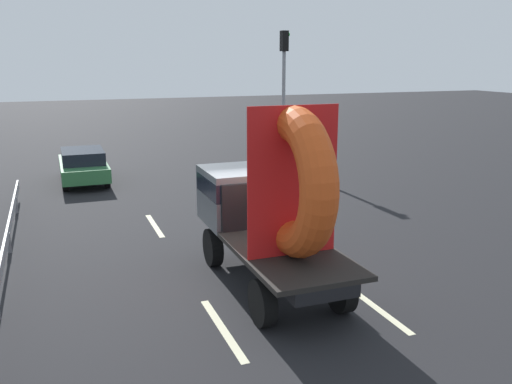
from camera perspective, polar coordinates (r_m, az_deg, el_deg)
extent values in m
plane|color=black|center=(12.99, 1.30, -8.92)|extent=(120.00, 120.00, 0.00)
cylinder|color=black|center=(13.63, -4.50, -5.74)|extent=(0.28, 0.93, 0.93)
cylinder|color=black|center=(14.16, 2.14, -4.95)|extent=(0.28, 0.93, 0.93)
cylinder|color=black|center=(10.66, 0.68, -11.44)|extent=(0.28, 0.93, 0.93)
cylinder|color=black|center=(11.34, 8.83, -10.02)|extent=(0.28, 0.93, 0.93)
cube|color=black|center=(12.17, 1.67, -5.88)|extent=(1.30, 5.34, 0.25)
cube|color=#4C5156|center=(13.51, -1.14, -0.33)|extent=(2.00, 1.81, 1.35)
cube|color=black|center=(13.40, -1.08, 0.86)|extent=(2.02, 1.72, 0.44)
cube|color=black|center=(11.33, 3.42, -6.48)|extent=(2.00, 3.53, 0.10)
cube|color=black|center=(12.65, 0.30, -1.42)|extent=(1.80, 0.08, 1.10)
torus|color=#D84C19|center=(10.75, 3.86, 1.03)|extent=(0.71, 3.00, 3.00)
cube|color=red|center=(10.75, 3.86, 1.03)|extent=(1.90, 0.03, 3.00)
cylinder|color=black|center=(25.02, -19.46, 2.18)|extent=(0.22, 0.64, 0.64)
cylinder|color=black|center=(25.09, -15.89, 2.47)|extent=(0.22, 0.64, 0.64)
cylinder|color=black|center=(22.38, -19.26, 0.90)|extent=(0.22, 0.64, 0.64)
cylinder|color=black|center=(22.46, -15.28, 1.23)|extent=(0.22, 0.64, 0.64)
cube|color=#33723F|center=(23.67, -17.53, 2.39)|extent=(1.81, 4.22, 0.55)
cube|color=black|center=(23.48, -17.61, 3.60)|extent=(1.63, 2.36, 0.50)
cylinder|color=gray|center=(25.74, 2.87, 8.51)|extent=(0.16, 0.16, 5.31)
cube|color=black|center=(25.65, 2.96, 15.44)|extent=(0.30, 0.36, 0.90)
sphere|color=#19D833|center=(25.72, 3.33, 16.05)|extent=(0.20, 0.20, 0.20)
cube|color=gray|center=(13.85, -24.90, -6.34)|extent=(0.06, 16.27, 0.32)
cylinder|color=slate|center=(15.86, -24.33, -4.86)|extent=(0.10, 0.10, 0.55)
cylinder|color=slate|center=(19.77, -23.69, -1.27)|extent=(0.10, 0.10, 0.55)
cube|color=beige|center=(10.74, -3.49, -14.03)|extent=(0.16, 2.62, 0.01)
cube|color=beige|center=(17.13, -10.51, -3.45)|extent=(0.16, 2.46, 0.01)
cube|color=beige|center=(11.88, 12.11, -11.47)|extent=(0.16, 2.68, 0.01)
cube|color=beige|center=(18.21, -0.62, -2.18)|extent=(0.16, 2.10, 0.01)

